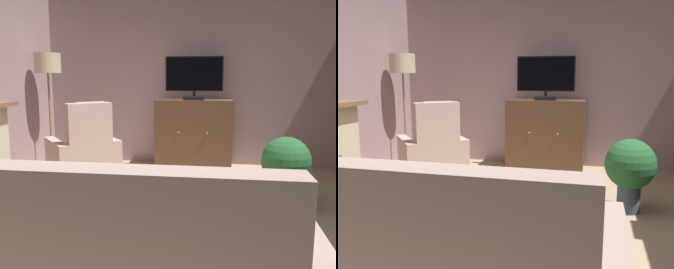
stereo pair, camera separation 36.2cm
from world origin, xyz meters
TOP-DOWN VIEW (x-y plane):
  - ground_plane at (0.00, 0.00)m, footprint 5.65×6.24m
  - wall_back at (0.00, 2.87)m, footprint 5.65×0.10m
  - rug_central at (-0.39, -0.56)m, footprint 2.19×1.61m
  - tv_cabinet at (-0.02, 2.52)m, footprint 1.21×0.47m
  - television at (-0.02, 2.47)m, footprint 0.89×0.20m
  - coffee_table at (-0.33, -0.09)m, footprint 1.16×0.59m
  - tv_remote at (-0.41, -0.06)m, footprint 0.08×0.18m
  - armchair_beside_cabinet at (-1.46, 1.47)m, footprint 1.19×1.19m
  - potted_plant_small_fern_corner at (1.13, 0.87)m, footprint 0.54×0.54m
  - floor_lamp at (-2.21, 2.05)m, footprint 0.40×0.40m

SIDE VIEW (x-z plane):
  - ground_plane at x=0.00m, z-range -0.04..0.00m
  - rug_central at x=-0.39m, z-range 0.00..0.01m
  - armchair_beside_cabinet at x=-1.46m, z-range -0.23..0.92m
  - coffee_table at x=-0.33m, z-range 0.16..0.58m
  - tv_remote at x=-0.41m, z-range 0.41..0.44m
  - potted_plant_small_fern_corner at x=1.13m, z-range 0.09..0.90m
  - tv_cabinet at x=-0.02m, z-range -0.02..1.08m
  - wall_back at x=0.00m, z-range 0.00..2.84m
  - television at x=-0.02m, z-range 1.12..1.79m
  - floor_lamp at x=-2.21m, z-range 0.66..2.47m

